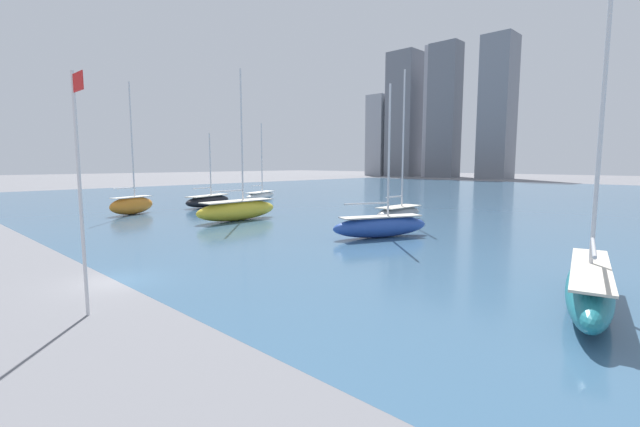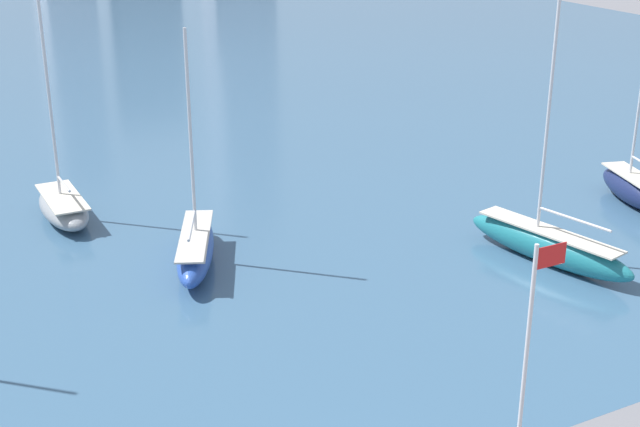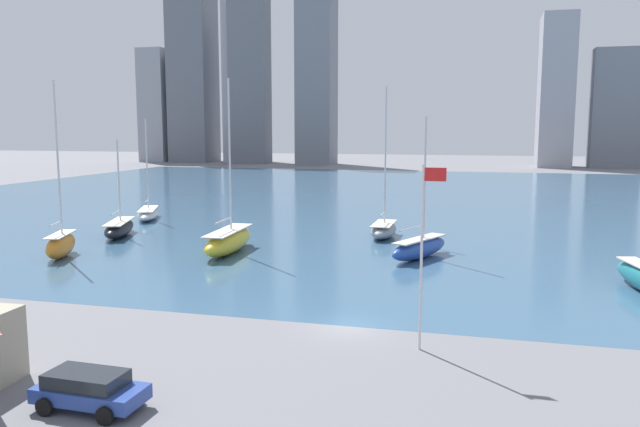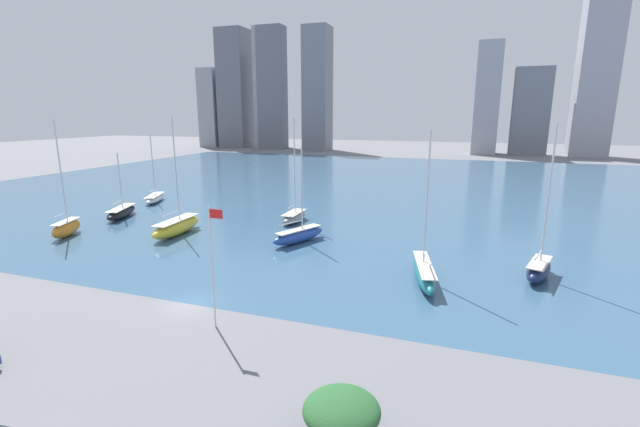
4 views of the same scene
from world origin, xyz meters
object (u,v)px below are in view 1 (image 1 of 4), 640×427
sailboat_teal (590,286)px  sailboat_orange (132,204)px  sailboat_blue (381,225)px  sailboat_black (208,200)px  sailboat_white (261,195)px  sailboat_yellow (238,210)px  sailboat_gray (399,212)px  flag_pole (80,185)px

sailboat_teal → sailboat_orange: sailboat_orange is taller
sailboat_orange → sailboat_blue: bearing=-5.6°
sailboat_black → sailboat_white: bearing=86.8°
sailboat_yellow → sailboat_gray: bearing=40.5°
sailboat_white → sailboat_teal: bearing=-47.5°
sailboat_blue → sailboat_orange: bearing=-141.6°
flag_pole → sailboat_teal: size_ratio=0.65×
sailboat_white → sailboat_teal: sailboat_teal is taller
sailboat_gray → sailboat_white: (-31.69, 5.78, -0.13)m
sailboat_teal → sailboat_orange: bearing=166.7°
flag_pole → sailboat_yellow: bearing=133.0°
sailboat_gray → sailboat_white: sailboat_gray is taller
sailboat_black → sailboat_yellow: (15.23, -5.63, 0.28)m
sailboat_gray → sailboat_orange: size_ratio=1.01×
sailboat_orange → sailboat_black: bearing=76.5°
sailboat_teal → sailboat_gray: bearing=127.3°
sailboat_blue → sailboat_yellow: sailboat_yellow is taller
sailboat_gray → sailboat_orange: bearing=-146.5°
sailboat_blue → sailboat_black: 33.13m
flag_pole → sailboat_yellow: 29.85m
sailboat_yellow → sailboat_white: bearing=133.6°
sailboat_blue → sailboat_yellow: size_ratio=0.78×
sailboat_teal → sailboat_black: 51.51m
sailboat_orange → sailboat_yellow: bearing=2.7°
sailboat_black → sailboat_yellow: 16.24m
sailboat_yellow → sailboat_orange: sailboat_yellow is taller
sailboat_blue → sailboat_orange: size_ratio=0.80×
flag_pole → sailboat_black: bearing=142.4°
flag_pole → sailboat_black: (-35.39, 27.24, -4.49)m
sailboat_gray → sailboat_white: size_ratio=1.25×
sailboat_blue → sailboat_yellow: (-17.71, -2.14, 0.18)m
flag_pole → sailboat_gray: sailboat_gray is taller
flag_pole → sailboat_blue: (-2.44, 23.75, -4.38)m
flag_pole → sailboat_teal: sailboat_teal is taller
sailboat_gray → sailboat_blue: bearing=-64.3°
sailboat_teal → sailboat_yellow: sailboat_yellow is taller
flag_pole → sailboat_gray: (-7.29, 33.75, -4.45)m
sailboat_yellow → sailboat_orange: size_ratio=1.02×
flag_pole → sailboat_orange: bearing=155.1°
sailboat_yellow → sailboat_orange: 15.15m
sailboat_gray → sailboat_yellow: size_ratio=0.99×
sailboat_teal → sailboat_blue: bearing=141.0°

